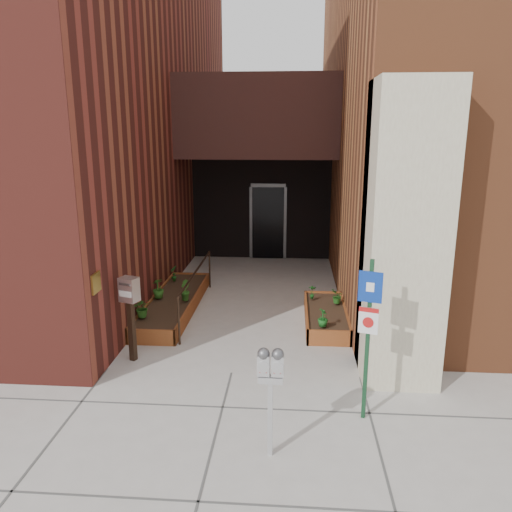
# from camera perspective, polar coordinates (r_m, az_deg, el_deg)

# --- Properties ---
(ground) EXTENTS (80.00, 80.00, 0.00)m
(ground) POSITION_cam_1_polar(r_m,az_deg,el_deg) (8.05, -2.83, -13.21)
(ground) COLOR #9E9991
(ground) RESTS_ON ground
(architecture) EXTENTS (20.00, 14.60, 10.00)m
(architecture) POSITION_cam_1_polar(r_m,az_deg,el_deg) (14.08, -0.24, 19.48)
(architecture) COLOR maroon
(architecture) RESTS_ON ground
(planter_left) EXTENTS (0.90, 3.60, 0.30)m
(planter_left) POSITION_cam_1_polar(r_m,az_deg,el_deg) (10.71, -9.35, -5.44)
(planter_left) COLOR brown
(planter_left) RESTS_ON ground
(planter_right) EXTENTS (0.80, 2.20, 0.30)m
(planter_right) POSITION_cam_1_polar(r_m,az_deg,el_deg) (9.98, 7.96, -6.89)
(planter_right) COLOR brown
(planter_right) RESTS_ON ground
(handrail) EXTENTS (0.04, 3.34, 0.90)m
(handrail) POSITION_cam_1_polar(r_m,az_deg,el_deg) (10.37, -6.86, -2.44)
(handrail) COLOR black
(handrail) RESTS_ON ground
(parking_meter) EXTENTS (0.30, 0.14, 1.35)m
(parking_meter) POSITION_cam_1_polar(r_m,az_deg,el_deg) (5.78, 1.67, -13.25)
(parking_meter) COLOR #B9B9BC
(parking_meter) RESTS_ON ground
(sign_post) EXTENTS (0.29, 0.12, 2.17)m
(sign_post) POSITION_cam_1_polar(r_m,az_deg,el_deg) (6.50, 12.72, -7.56)
(sign_post) COLOR #153A21
(sign_post) RESTS_ON ground
(payment_dropbox) EXTENTS (0.34, 0.29, 1.43)m
(payment_dropbox) POSITION_cam_1_polar(r_m,az_deg,el_deg) (8.31, -14.22, -5.03)
(payment_dropbox) COLOR black
(payment_dropbox) RESTS_ON ground
(shrub_left_a) EXTENTS (0.41, 0.41, 0.37)m
(shrub_left_a) POSITION_cam_1_polar(r_m,az_deg,el_deg) (9.59, -12.84, -5.78)
(shrub_left_a) COLOR #235418
(shrub_left_a) RESTS_ON planter_left
(shrub_left_b) EXTENTS (0.31, 0.31, 0.41)m
(shrub_left_b) POSITION_cam_1_polar(r_m,az_deg,el_deg) (10.35, -8.14, -3.91)
(shrub_left_b) COLOR #275919
(shrub_left_b) RESTS_ON planter_left
(shrub_left_c) EXTENTS (0.33, 0.33, 0.41)m
(shrub_left_c) POSITION_cam_1_polar(r_m,az_deg,el_deg) (10.58, -11.12, -3.62)
(shrub_left_c) COLOR #265719
(shrub_left_c) RESTS_ON planter_left
(shrub_left_d) EXTENTS (0.24, 0.24, 0.36)m
(shrub_left_d) POSITION_cam_1_polar(r_m,az_deg,el_deg) (11.67, -9.39, -1.97)
(shrub_left_d) COLOR #165017
(shrub_left_d) RESTS_ON planter_left
(shrub_right_a) EXTENTS (0.19, 0.19, 0.33)m
(shrub_right_a) POSITION_cam_1_polar(r_m,az_deg,el_deg) (9.01, 7.65, -6.99)
(shrub_right_a) COLOR #17531A
(shrub_right_a) RESTS_ON planter_right
(shrub_right_b) EXTENTS (0.18, 0.18, 0.30)m
(shrub_right_b) POSITION_cam_1_polar(r_m,az_deg,el_deg) (10.39, 6.46, -4.10)
(shrub_right_b) COLOR #175318
(shrub_right_b) RESTS_ON planter_right
(shrub_right_c) EXTENTS (0.29, 0.29, 0.29)m
(shrub_right_c) POSITION_cam_1_polar(r_m,az_deg,el_deg) (10.20, 9.27, -4.59)
(shrub_right_c) COLOR #1F5317
(shrub_right_c) RESTS_ON planter_right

